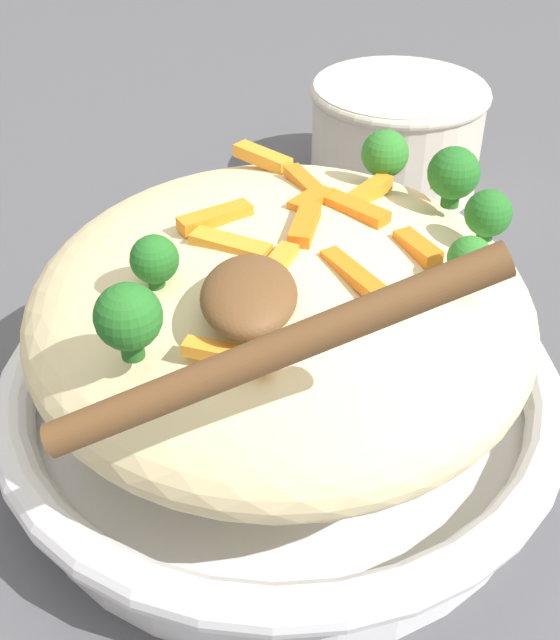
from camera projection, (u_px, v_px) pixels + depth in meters
The scene contains 24 objects.
ground_plane at pixel (280, 432), 0.46m from camera, with size 2.40×2.40×0.00m, color #4C4C51.
serving_bowl at pixel (280, 397), 0.45m from camera, with size 0.30×0.30×0.05m.
pasta_mound at pixel (280, 306), 0.41m from camera, with size 0.27×0.25×0.09m, color beige.
carrot_piece_0 at pixel (311, 202), 0.41m from camera, with size 0.03×0.01×0.01m, color orange.
carrot_piece_1 at pixel (305, 221), 0.39m from camera, with size 0.03×0.01×0.01m, color orange.
carrot_piece_2 at pixel (368, 192), 0.42m from camera, with size 0.03×0.01×0.01m, color orange.
carrot_piece_3 at pixel (354, 274), 0.36m from camera, with size 0.04×0.01×0.01m, color orange.
carrot_piece_4 at pixel (442, 173), 0.44m from camera, with size 0.03×0.01×0.01m, color orange.
carrot_piece_5 at pixel (230, 245), 0.37m from camera, with size 0.04×0.01×0.01m, color orange.
carrot_piece_6 at pixel (215, 218), 0.39m from camera, with size 0.04×0.01×0.01m, color orange.
carrot_piece_7 at pixel (263, 157), 0.46m from camera, with size 0.04×0.01×0.01m, color orange.
carrot_piece_8 at pixel (227, 354), 0.32m from camera, with size 0.04×0.01×0.01m, color orange.
carrot_piece_9 at pixel (418, 247), 0.38m from camera, with size 0.03×0.01×0.01m, color orange.
carrot_piece_10 at pixel (354, 208), 0.40m from camera, with size 0.04×0.01×0.01m, color orange.
carrot_piece_11 at pixel (280, 262), 0.36m from camera, with size 0.03×0.01×0.01m, color orange.
carrot_piece_12 at pixel (308, 185), 0.42m from camera, with size 0.04×0.01×0.01m, color orange.
broccoli_floret_0 at pixel (155, 260), 0.35m from camera, with size 0.02×0.02×0.03m.
broccoli_floret_1 at pixel (128, 318), 0.31m from camera, with size 0.03×0.03×0.03m.
broccoli_floret_2 at pixel (488, 214), 0.38m from camera, with size 0.02×0.02×0.03m.
broccoli_floret_3 at pixel (454, 174), 0.41m from camera, with size 0.03×0.03×0.03m.
broccoli_floret_4 at pixel (470, 259), 0.35m from camera, with size 0.02×0.02×0.02m.
broccoli_floret_5 at pixel (385, 154), 0.43m from camera, with size 0.03×0.03×0.03m.
serving_spoon at pixel (257, 312), 0.30m from camera, with size 0.12×0.15×0.07m.
companion_bowl at pixel (397, 131), 0.68m from camera, with size 0.15×0.15×0.09m.
Camera 1 is at (0.33, 0.01, 0.33)m, focal length 45.60 mm.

